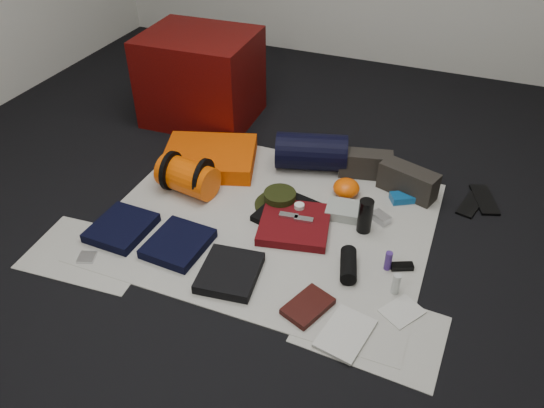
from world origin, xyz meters
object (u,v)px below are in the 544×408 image
at_px(sleeping_pad, 210,157).
at_px(water_bottle, 365,216).
at_px(navy_duffel, 311,152).
at_px(compact_camera, 381,218).
at_px(paperback_book, 308,306).
at_px(stuff_sack, 188,177).
at_px(red_cabinet, 201,78).

xyz_separation_m(sleeping_pad, water_bottle, (0.99, -0.25, 0.04)).
bearing_deg(sleeping_pad, navy_duffel, 18.73).
height_order(compact_camera, paperback_book, compact_camera).
bearing_deg(stuff_sack, compact_camera, 7.39).
bearing_deg(red_cabinet, navy_duffel, -22.82).
distance_m(stuff_sack, navy_duffel, 0.72).
bearing_deg(paperback_book, stuff_sack, 169.26).
bearing_deg(sleeping_pad, paperback_book, -43.30).
relative_size(sleeping_pad, water_bottle, 2.87).
relative_size(navy_duffel, paperback_book, 1.93).
bearing_deg(compact_camera, stuff_sack, -139.62).
relative_size(water_bottle, compact_camera, 1.84).
height_order(navy_duffel, water_bottle, navy_duffel).
bearing_deg(navy_duffel, compact_camera, -50.64).
xyz_separation_m(stuff_sack, water_bottle, (0.97, 0.03, -0.00)).
xyz_separation_m(navy_duffel, paperback_book, (0.34, -1.03, -0.09)).
relative_size(sleeping_pad, paperback_book, 2.48).
distance_m(sleeping_pad, water_bottle, 1.02).
bearing_deg(paperback_book, red_cabinet, 153.35).
bearing_deg(water_bottle, red_cabinet, 149.30).
xyz_separation_m(compact_camera, paperback_book, (-0.15, -0.70, -0.00)).
xyz_separation_m(water_bottle, compact_camera, (0.06, 0.11, -0.07)).
relative_size(red_cabinet, navy_duffel, 1.70).
bearing_deg(navy_duffel, water_bottle, -62.16).
height_order(sleeping_pad, paperback_book, sleeping_pad).
bearing_deg(sleeping_pad, water_bottle, -14.37).
relative_size(navy_duffel, water_bottle, 2.24).
xyz_separation_m(red_cabinet, sleeping_pad, (0.31, -0.52, -0.23)).
bearing_deg(navy_duffel, red_cabinet, 143.27).
bearing_deg(sleeping_pad, red_cabinet, 120.98).
height_order(red_cabinet, sleeping_pad, red_cabinet).
height_order(sleeping_pad, water_bottle, water_bottle).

